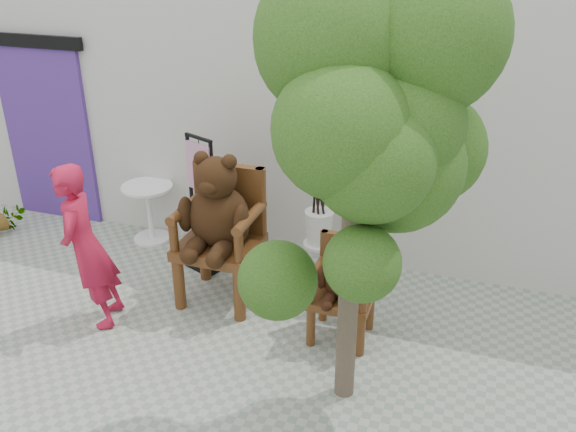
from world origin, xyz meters
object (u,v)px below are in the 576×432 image
object	(u,v)px
chair_big	(219,218)
cafe_table	(149,206)
stool_bucket	(319,227)
person	(86,248)
tree	(380,113)
chair_small	(343,280)
display_stand	(204,218)

from	to	relation	value
chair_big	cafe_table	distance (m)	1.67
cafe_table	stool_bucket	bearing A→B (deg)	-7.02
person	tree	bearing A→B (deg)	64.73
cafe_table	tree	distance (m)	4.12
cafe_table	chair_small	bearing A→B (deg)	-23.07
chair_big	stool_bucket	size ratio (longest dim) A/B	1.08
display_stand	tree	world-z (taller)	tree
chair_big	display_stand	bearing A→B (deg)	130.06
chair_small	cafe_table	world-z (taller)	chair_small
chair_small	tree	distance (m)	2.04
chair_small	person	distance (m)	2.37
person	display_stand	xyz separation A→B (m)	(0.55, 1.29, -0.21)
chair_small	stool_bucket	size ratio (longest dim) A/B	0.70
chair_small	display_stand	bearing A→B (deg)	156.31
chair_small	person	xyz separation A→B (m)	(-2.30, -0.52, 0.20)
person	stool_bucket	world-z (taller)	person
stool_bucket	person	bearing A→B (deg)	-142.74
chair_small	display_stand	size ratio (longest dim) A/B	0.67
display_stand	chair_small	bearing A→B (deg)	-0.81
cafe_table	display_stand	size ratio (longest dim) A/B	0.47
chair_big	chair_small	size ratio (longest dim) A/B	1.55
display_stand	tree	xyz separation A→B (m)	(2.13, -1.63, 1.82)
chair_big	tree	size ratio (longest dim) A/B	0.47
tree	cafe_table	bearing A→B (deg)	146.69
chair_big	stool_bucket	distance (m)	1.07
person	cafe_table	distance (m)	1.73
person	display_stand	distance (m)	1.42
person	stool_bucket	bearing A→B (deg)	109.11
stool_bucket	tree	xyz separation A→B (m)	(0.85, -1.72, 1.76)
cafe_table	display_stand	bearing A→B (deg)	-21.86
person	cafe_table	xyz separation A→B (m)	(-0.35, 1.65, -0.36)
display_stand	cafe_table	bearing A→B (deg)	-178.98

